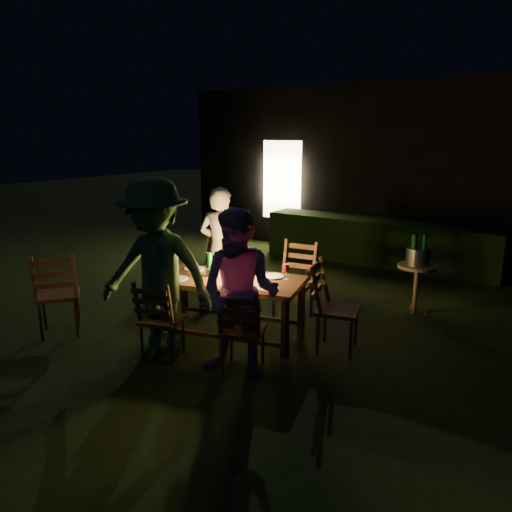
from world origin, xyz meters
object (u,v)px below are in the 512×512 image
Objects in this scene: chair_near_right at (243,344)px; person_opp_right at (240,294)px; chair_near_left at (162,333)px; chair_end at (336,324)px; person_opp_left at (156,272)px; ice_bucket at (418,257)px; bottle_bucket_a at (414,253)px; bottle_table at (209,265)px; bottle_bucket_b at (423,253)px; chair_far_right at (293,296)px; person_house_side at (221,249)px; side_table at (417,271)px; chair_spare at (59,308)px; dining_table at (229,284)px; chair_far_left at (220,286)px; lantern at (235,264)px.

chair_near_right is 0.54m from person_opp_right.
chair_near_right reaches higher than chair_near_left.
person_opp_left is (-1.42, -1.22, 0.64)m from chair_end.
bottle_bucket_a is at bearing -141.34° from ice_bucket.
bottle_table is 0.88× the size of bottle_bucket_b.
bottle_table is at bearing 51.76° from chair_far_right.
chair_near_left is at bearing -123.21° from bottle_bucket_b.
person_house_side is 1.87m from person_opp_right.
person_opp_right is at bearing -109.38° from side_table.
side_table is at bearing -7.35° from chair_spare.
bottle_bucket_a is 1.00× the size of bottle_bucket_b.
chair_near_right is 0.55× the size of person_opp_right.
chair_near_left is (-0.24, -0.86, -0.35)m from dining_table.
dining_table is 5.70× the size of bottle_bucket_a.
bottle_bucket_a is at bearing 39.72° from chair_near_left.
chair_spare is 4.42m from side_table.
chair_spare is at bearing 40.21° from chair_far_left.
dining_table is 6.08× the size of ice_bucket.
person_opp_left is at bearing -43.63° from chair_spare.
chair_end is 3.17× the size of bottle_bucket_b.
chair_far_left is 3.38× the size of bottle_bucket_b.
chair_near_right is at bearing -109.94° from ice_bucket.
ice_bucket is 0.94× the size of bottle_bucket_a.
person_house_side is 0.87× the size of person_opp_left.
bottle_table is at bearing -155.87° from lantern.
ice_bucket is 0.08m from bottle_bucket_b.
lantern is (-0.30, -0.82, 0.55)m from chair_far_right.
bottle_table is at bearing -132.13° from side_table.
person_opp_right is (-0.55, -0.99, 0.51)m from chair_end.
side_table is 0.19m from ice_bucket.
chair_near_right is 2.83× the size of bottle_bucket_b.
chair_near_left is 1.12m from lantern.
side_table is (3.23, 3.00, 0.26)m from chair_spare.
person_opp_right reaches higher than dining_table.
bottle_table is 2.75m from bottle_bucket_b.
person_house_side is 2.47m from bottle_bucket_a.
ice_bucket is (1.79, 2.84, -0.18)m from person_opp_left.
lantern is at bearing -16.60° from chair_spare.
lantern is (0.26, 0.97, -0.09)m from person_opp_left.
bottle_bucket_b is at bearing 150.68° from chair_end.
person_house_side reaches higher than bottle_bucket_b.
chair_near_right is at bearing -49.17° from lantern.
chair_near_left is at bearing -41.61° from chair_spare.
chair_near_left is 1.84m from chair_far_right.
person_opp_left reaches higher than chair_spare.
person_opp_left reaches higher than chair_near_right.
person_opp_right is at bearing 0.00° from person_opp_left.
lantern is 2.43m from side_table.
chair_far_left reaches higher than side_table.
person_opp_right is 1.08m from bottle_table.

